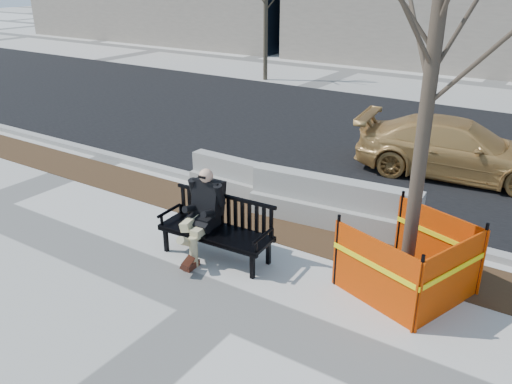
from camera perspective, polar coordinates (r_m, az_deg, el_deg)
ground at (r=7.81m, az=-3.56°, el=-12.02°), size 120.00×120.00×0.00m
mulch_strip at (r=9.70m, az=5.69°, el=-4.58°), size 40.00×1.20×0.02m
asphalt_street at (r=15.09m, az=16.90°, el=4.72°), size 60.00×10.40×0.01m
curb at (r=10.44m, az=8.16°, el=-2.28°), size 60.00×0.25×0.12m
bench at (r=8.97m, az=-4.28°, el=-7.00°), size 2.00×0.81×1.05m
seated_man at (r=9.15m, az=-5.46°, el=-6.42°), size 0.69×1.09×1.48m
tree_fence at (r=8.44m, az=15.59°, el=-10.00°), size 2.98×2.98×5.84m
sedan at (r=13.21m, az=20.41°, el=1.68°), size 4.73×2.41×1.32m
jersey_barrier_left at (r=11.21m, az=-0.88°, el=-0.55°), size 2.77×0.61×0.79m
jersey_barrier_right at (r=10.16m, az=8.18°, el=-3.39°), size 3.27×0.95×0.92m
far_tree_left at (r=23.58m, az=1.00°, el=12.02°), size 2.44×2.44×5.52m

